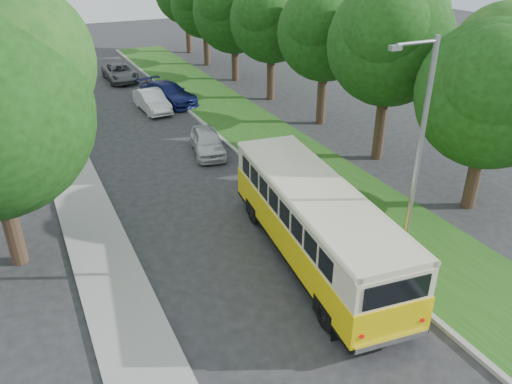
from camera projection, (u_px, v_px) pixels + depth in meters
name	position (u px, v px, depth m)	size (l,w,h in m)	color
ground	(257.00, 267.00, 17.64)	(120.00, 120.00, 0.00)	#252528
curb	(279.00, 188.00, 23.01)	(0.20, 70.00, 0.15)	gray
grass_verge	(322.00, 178.00, 23.93)	(4.50, 70.00, 0.13)	#224A13
sidewalk	(93.00, 230.00, 19.74)	(2.20, 70.00, 0.12)	gray
treeline	(174.00, 19.00, 30.56)	(24.27, 41.91, 9.46)	#332319
lamppost_near	(416.00, 157.00, 15.29)	(1.71, 0.16, 8.00)	gray
lamppost_far	(47.00, 68.00, 26.73)	(1.71, 0.16, 7.50)	gray
warning_sign	(69.00, 134.00, 24.68)	(0.56, 0.10, 2.50)	gray
vintage_bus	(314.00, 225.00, 17.32)	(2.58, 10.00, 2.97)	yellow
car_silver	(208.00, 142.00, 26.57)	(1.56, 3.88, 1.32)	silver
car_white	(152.00, 101.00, 33.11)	(1.45, 4.15, 1.37)	silver
car_blue	(168.00, 93.00, 34.57)	(2.04, 5.02, 1.46)	navy
car_grey	(120.00, 73.00, 40.10)	(2.20, 4.77, 1.33)	#55565C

